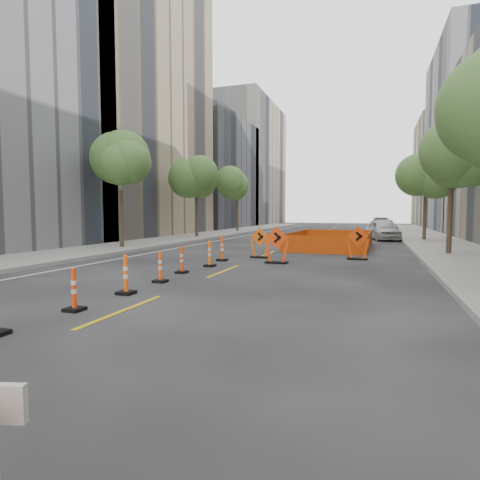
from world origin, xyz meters
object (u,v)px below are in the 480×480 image
(parked_car_far, at_px, (381,225))
(parked_car_near, at_px, (383,230))
(channelizer_1, at_px, (74,289))
(chevron_sign_right, at_px, (358,243))
(channelizer_2, at_px, (126,274))
(parked_car_mid, at_px, (383,227))
(channelizer_6, at_px, (222,248))
(chevron_sign_center, at_px, (277,245))
(channelizer_4, at_px, (182,260))
(channelizer_5, at_px, (210,254))
(channelizer_3, at_px, (160,267))
(chevron_sign_left, at_px, (260,243))

(parked_car_far, bearing_deg, parked_car_near, -90.79)
(channelizer_1, distance_m, chevron_sign_right, 12.65)
(channelizer_2, bearing_deg, parked_car_mid, 77.47)
(parked_car_near, height_order, parked_car_far, parked_car_far)
(channelizer_6, height_order, parked_car_mid, parked_car_mid)
(channelizer_2, relative_size, parked_car_mid, 0.24)
(channelizer_1, bearing_deg, parked_car_far, 79.99)
(chevron_sign_right, height_order, parked_car_near, parked_car_near)
(chevron_sign_center, height_order, parked_car_near, chevron_sign_center)
(channelizer_1, relative_size, parked_car_far, 0.18)
(channelizer_4, xyz_separation_m, chevron_sign_right, (5.56, 6.00, 0.27))
(channelizer_4, relative_size, channelizer_5, 0.92)
(channelizer_2, bearing_deg, chevron_sign_right, 61.25)
(channelizer_1, bearing_deg, chevron_sign_center, 76.24)
(chevron_sign_center, height_order, chevron_sign_right, chevron_sign_center)
(channelizer_4, xyz_separation_m, parked_car_mid, (7.04, 26.83, 0.23))
(parked_car_far, bearing_deg, channelizer_3, -101.69)
(channelizer_4, bearing_deg, channelizer_2, -85.78)
(channelizer_3, relative_size, parked_car_far, 0.18)
(channelizer_2, bearing_deg, chevron_sign_left, 83.57)
(chevron_sign_center, xyz_separation_m, parked_car_far, (4.42, 28.56, 0.01))
(channelizer_3, xyz_separation_m, channelizer_6, (-0.14, 5.48, 0.06))
(chevron_sign_center, distance_m, chevron_sign_right, 3.90)
(channelizer_1, relative_size, channelizer_4, 1.00)
(chevron_sign_center, bearing_deg, channelizer_4, -130.61)
(channelizer_3, bearing_deg, parked_car_far, 78.88)
(channelizer_1, distance_m, parked_car_mid, 33.02)
(channelizer_1, bearing_deg, parked_car_mid, 78.12)
(channelizer_3, bearing_deg, chevron_sign_right, 55.64)
(channelizer_3, relative_size, parked_car_mid, 0.22)
(channelizer_6, height_order, parked_car_near, parked_car_near)
(channelizer_2, distance_m, chevron_sign_left, 9.04)
(chevron_sign_left, distance_m, parked_car_far, 27.43)
(channelizer_2, distance_m, channelizer_5, 5.48)
(channelizer_1, distance_m, chevron_sign_left, 10.86)
(channelizer_5, height_order, parked_car_far, parked_car_far)
(channelizer_5, distance_m, channelizer_6, 1.84)
(channelizer_1, relative_size, parked_car_near, 0.21)
(chevron_sign_right, distance_m, parked_car_far, 26.22)
(channelizer_2, xyz_separation_m, chevron_sign_center, (2.21, 7.27, 0.25))
(chevron_sign_center, bearing_deg, chevron_sign_right, 31.42)
(parked_car_near, bearing_deg, chevron_sign_left, -126.67)
(channelizer_2, bearing_deg, chevron_sign_center, 73.12)
(chevron_sign_left, bearing_deg, channelizer_2, -96.90)
(channelizer_5, xyz_separation_m, parked_car_mid, (6.77, 25.00, 0.19))
(channelizer_3, bearing_deg, parked_car_mid, 76.60)
(channelizer_4, relative_size, chevron_sign_left, 0.67)
(parked_car_mid, bearing_deg, channelizer_3, -118.20)
(channelizer_4, height_order, parked_car_near, parked_car_near)
(channelizer_1, xyz_separation_m, parked_car_far, (6.65, 37.66, 0.30))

